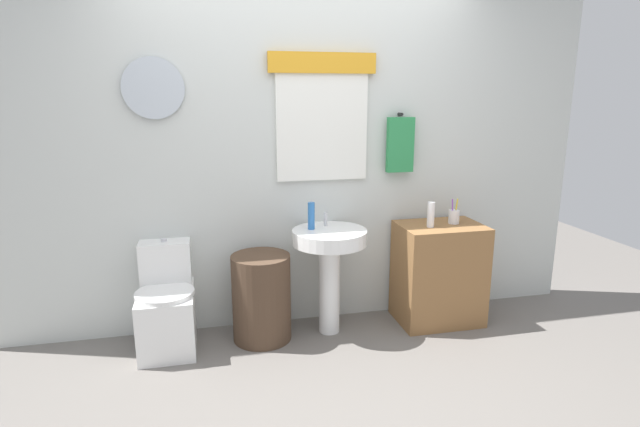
{
  "coord_description": "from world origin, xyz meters",
  "views": [
    {
      "loc": [
        -0.66,
        -2.41,
        1.68
      ],
      "look_at": [
        0.08,
        0.8,
        0.9
      ],
      "focal_mm": 28.08,
      "sensor_mm": 36.0,
      "label": 1
    }
  ],
  "objects_px": {
    "toothbrush_cup": "(454,216)",
    "toilet": "(167,308)",
    "wooden_cabinet": "(439,273)",
    "soap_bottle": "(311,216)",
    "laundry_hamper": "(262,298)",
    "pedestal_sink": "(330,255)",
    "lotion_bottle": "(431,215)"
  },
  "relations": [
    {
      "from": "toothbrush_cup",
      "to": "wooden_cabinet",
      "type": "bearing_deg",
      "value": -169.39
    },
    {
      "from": "wooden_cabinet",
      "to": "laundry_hamper",
      "type": "bearing_deg",
      "value": 180.0
    },
    {
      "from": "toilet",
      "to": "laundry_hamper",
      "type": "xyz_separation_m",
      "value": [
        0.64,
        -0.03,
        0.03
      ]
    },
    {
      "from": "laundry_hamper",
      "to": "wooden_cabinet",
      "type": "bearing_deg",
      "value": 0.0
    },
    {
      "from": "wooden_cabinet",
      "to": "toilet",
      "type": "bearing_deg",
      "value": 179.12
    },
    {
      "from": "toilet",
      "to": "toothbrush_cup",
      "type": "height_order",
      "value": "toothbrush_cup"
    },
    {
      "from": "toilet",
      "to": "pedestal_sink",
      "type": "xyz_separation_m",
      "value": [
        1.12,
        -0.03,
        0.3
      ]
    },
    {
      "from": "toilet",
      "to": "lotion_bottle",
      "type": "height_order",
      "value": "lotion_bottle"
    },
    {
      "from": "laundry_hamper",
      "to": "toothbrush_cup",
      "type": "relative_size",
      "value": 3.31
    },
    {
      "from": "toilet",
      "to": "wooden_cabinet",
      "type": "distance_m",
      "value": 1.97
    },
    {
      "from": "soap_bottle",
      "to": "lotion_bottle",
      "type": "distance_m",
      "value": 0.86
    },
    {
      "from": "pedestal_sink",
      "to": "lotion_bottle",
      "type": "xyz_separation_m",
      "value": [
        0.74,
        -0.04,
        0.26
      ]
    },
    {
      "from": "laundry_hamper",
      "to": "pedestal_sink",
      "type": "bearing_deg",
      "value": 0.0
    },
    {
      "from": "soap_bottle",
      "to": "lotion_bottle",
      "type": "relative_size",
      "value": 1.04
    },
    {
      "from": "wooden_cabinet",
      "to": "soap_bottle",
      "type": "xyz_separation_m",
      "value": [
        -0.97,
        0.05,
        0.48
      ]
    },
    {
      "from": "toilet",
      "to": "lotion_bottle",
      "type": "relative_size",
      "value": 3.96
    },
    {
      "from": "laundry_hamper",
      "to": "toothbrush_cup",
      "type": "bearing_deg",
      "value": 0.8
    },
    {
      "from": "toilet",
      "to": "wooden_cabinet",
      "type": "height_order",
      "value": "wooden_cabinet"
    },
    {
      "from": "wooden_cabinet",
      "to": "soap_bottle",
      "type": "relative_size",
      "value": 3.94
    },
    {
      "from": "toilet",
      "to": "laundry_hamper",
      "type": "height_order",
      "value": "toilet"
    },
    {
      "from": "soap_bottle",
      "to": "laundry_hamper",
      "type": "bearing_deg",
      "value": -172.25
    },
    {
      "from": "toilet",
      "to": "wooden_cabinet",
      "type": "xyz_separation_m",
      "value": [
        1.97,
        -0.03,
        0.1
      ]
    },
    {
      "from": "soap_bottle",
      "to": "toothbrush_cup",
      "type": "distance_m",
      "value": 1.07
    },
    {
      "from": "soap_bottle",
      "to": "lotion_bottle",
      "type": "xyz_separation_m",
      "value": [
        0.86,
        -0.09,
        -0.02
      ]
    },
    {
      "from": "wooden_cabinet",
      "to": "lotion_bottle",
      "type": "bearing_deg",
      "value": -159.51
    },
    {
      "from": "pedestal_sink",
      "to": "lotion_bottle",
      "type": "bearing_deg",
      "value": -3.1
    },
    {
      "from": "lotion_bottle",
      "to": "laundry_hamper",
      "type": "bearing_deg",
      "value": 178.13
    },
    {
      "from": "toilet",
      "to": "lotion_bottle",
      "type": "distance_m",
      "value": 1.95
    },
    {
      "from": "laundry_hamper",
      "to": "pedestal_sink",
      "type": "xyz_separation_m",
      "value": [
        0.49,
        0.0,
        0.27
      ]
    },
    {
      "from": "toilet",
      "to": "soap_bottle",
      "type": "relative_size",
      "value": 3.81
    },
    {
      "from": "toothbrush_cup",
      "to": "toilet",
      "type": "bearing_deg",
      "value": 179.72
    },
    {
      "from": "wooden_cabinet",
      "to": "soap_bottle",
      "type": "distance_m",
      "value": 1.08
    }
  ]
}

